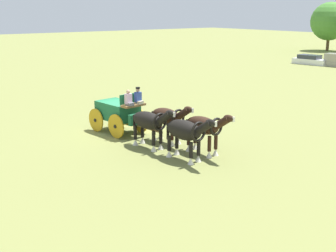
{
  "coord_description": "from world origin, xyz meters",
  "views": [
    {
      "loc": [
        21.12,
        -12.42,
        6.92
      ],
      "look_at": [
        4.28,
        0.41,
        1.2
      ],
      "focal_mm": 46.11,
      "sensor_mm": 36.0,
      "label": 1
    }
  ],
  "objects_px": {
    "draft_horse_rear_off": "(150,122)",
    "show_wagon": "(119,112)",
    "draft_horse_rear_near": "(168,118)",
    "parked_vehicle_a": "(310,60)",
    "draft_horse_lead_off": "(186,132)",
    "draft_horse_lead_near": "(205,127)"
  },
  "relations": [
    {
      "from": "draft_horse_rear_near",
      "to": "draft_horse_lead_off",
      "type": "relative_size",
      "value": 0.99
    },
    {
      "from": "show_wagon",
      "to": "draft_horse_lead_near",
      "type": "relative_size",
      "value": 1.82
    },
    {
      "from": "draft_horse_rear_off",
      "to": "draft_horse_lead_off",
      "type": "xyz_separation_m",
      "value": [
        2.58,
        0.28,
        0.02
      ]
    },
    {
      "from": "show_wagon",
      "to": "draft_horse_rear_near",
      "type": "relative_size",
      "value": 1.79
    },
    {
      "from": "draft_horse_rear_near",
      "to": "draft_horse_lead_near",
      "type": "relative_size",
      "value": 1.02
    },
    {
      "from": "draft_horse_rear_near",
      "to": "draft_horse_rear_off",
      "type": "xyz_separation_m",
      "value": [
        0.14,
        -1.29,
        0.01
      ]
    },
    {
      "from": "parked_vehicle_a",
      "to": "show_wagon",
      "type": "bearing_deg",
      "value": -70.72
    },
    {
      "from": "show_wagon",
      "to": "draft_horse_rear_near",
      "type": "height_order",
      "value": "show_wagon"
    },
    {
      "from": "draft_horse_lead_off",
      "to": "draft_horse_rear_off",
      "type": "bearing_deg",
      "value": -173.83
    },
    {
      "from": "draft_horse_lead_off",
      "to": "draft_horse_lead_near",
      "type": "bearing_deg",
      "value": 95.55
    },
    {
      "from": "draft_horse_rear_near",
      "to": "parked_vehicle_a",
      "type": "distance_m",
      "value": 39.31
    },
    {
      "from": "parked_vehicle_a",
      "to": "draft_horse_rear_near",
      "type": "bearing_deg",
      "value": -65.68
    },
    {
      "from": "draft_horse_rear_near",
      "to": "draft_horse_lead_off",
      "type": "distance_m",
      "value": 2.9
    },
    {
      "from": "draft_horse_rear_near",
      "to": "parked_vehicle_a",
      "type": "relative_size",
      "value": 0.66
    },
    {
      "from": "show_wagon",
      "to": "draft_horse_rear_near",
      "type": "xyz_separation_m",
      "value": [
        3.3,
        1.01,
        0.12
      ]
    },
    {
      "from": "draft_horse_rear_off",
      "to": "show_wagon",
      "type": "bearing_deg",
      "value": 175.32
    },
    {
      "from": "show_wagon",
      "to": "draft_horse_rear_off",
      "type": "distance_m",
      "value": 3.46
    },
    {
      "from": "draft_horse_rear_off",
      "to": "parked_vehicle_a",
      "type": "relative_size",
      "value": 0.66
    },
    {
      "from": "draft_horse_rear_near",
      "to": "show_wagon",
      "type": "bearing_deg",
      "value": -162.99
    },
    {
      "from": "show_wagon",
      "to": "draft_horse_rear_near",
      "type": "bearing_deg",
      "value": 17.01
    },
    {
      "from": "draft_horse_rear_off",
      "to": "draft_horse_lead_off",
      "type": "distance_m",
      "value": 2.59
    },
    {
      "from": "show_wagon",
      "to": "parked_vehicle_a",
      "type": "height_order",
      "value": "show_wagon"
    }
  ]
}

